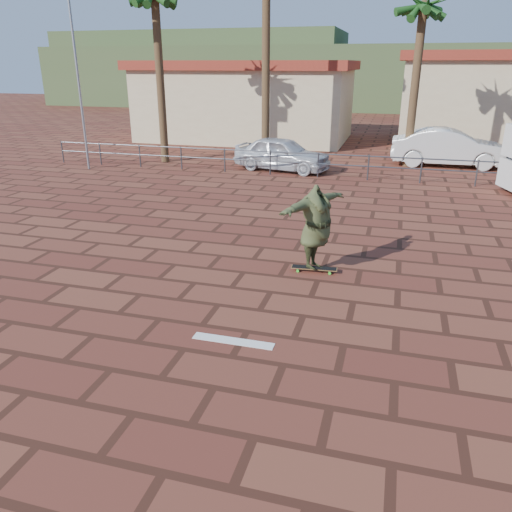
{
  "coord_description": "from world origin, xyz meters",
  "views": [
    {
      "loc": [
        3.04,
        -8.11,
        4.35
      ],
      "look_at": [
        0.56,
        0.73,
        0.8
      ],
      "focal_mm": 35.0,
      "sensor_mm": 36.0,
      "label": 1
    }
  ],
  "objects_px": {
    "car_white": "(449,148)",
    "skateboarder": "(316,227)",
    "car_silver": "(282,154)",
    "longboard": "(314,268)"
  },
  "relations": [
    {
      "from": "longboard",
      "to": "skateboarder",
      "type": "xyz_separation_m",
      "value": [
        -0.0,
        0.0,
        0.96
      ]
    },
    {
      "from": "longboard",
      "to": "car_white",
      "type": "xyz_separation_m",
      "value": [
        3.75,
        13.83,
        0.74
      ]
    },
    {
      "from": "longboard",
      "to": "car_silver",
      "type": "bearing_deg",
      "value": 101.81
    },
    {
      "from": "skateboarder",
      "to": "car_silver",
      "type": "distance_m",
      "value": 11.38
    },
    {
      "from": "car_white",
      "to": "skateboarder",
      "type": "bearing_deg",
      "value": 164.68
    },
    {
      "from": "skateboarder",
      "to": "car_white",
      "type": "bearing_deg",
      "value": 9.23
    },
    {
      "from": "car_silver",
      "to": "car_white",
      "type": "xyz_separation_m",
      "value": [
        7.0,
        2.93,
        0.11
      ]
    },
    {
      "from": "longboard",
      "to": "skateboarder",
      "type": "distance_m",
      "value": 0.96
    },
    {
      "from": "car_silver",
      "to": "car_white",
      "type": "relative_size",
      "value": 0.83
    },
    {
      "from": "longboard",
      "to": "skateboarder",
      "type": "height_order",
      "value": "skateboarder"
    }
  ]
}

